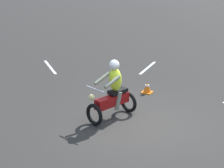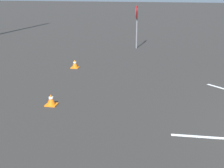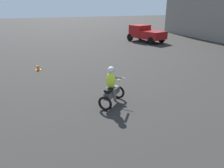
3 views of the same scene
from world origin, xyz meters
name	(u,v)px [view 1 (image 1 of 3)]	position (x,y,z in m)	size (l,w,h in m)	color
ground_plane	(144,126)	(0.00, 0.00, 0.00)	(120.00, 120.00, 0.00)	#2D2B28
motorcycle_rider_foreground	(113,93)	(-0.13, -0.98, 0.73)	(1.55, 1.03, 1.66)	black
traffic_cone_mid_center	(147,88)	(-2.42, -0.94, 0.17)	(0.32, 0.32, 0.36)	orange
lane_stripe_w	(148,68)	(-4.93, -1.99, 0.00)	(0.10, 1.75, 0.01)	silver
lane_stripe_sw	(50,67)	(-3.30, -5.32, 0.00)	(0.10, 1.88, 0.01)	silver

